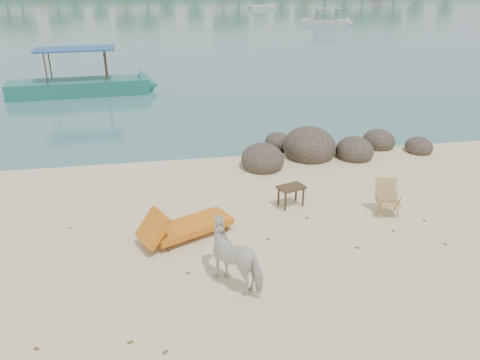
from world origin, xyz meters
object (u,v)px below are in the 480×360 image
object	(u,v)px
boat_near	(76,56)
deck_chair	(389,200)
boulders	(320,149)
cow	(238,256)
side_table	(291,197)
lounge_chair	(191,223)

from	to	relation	value
boat_near	deck_chair	bearing A→B (deg)	-60.77
boulders	cow	bearing A→B (deg)	-121.10
boulders	side_table	distance (m)	3.79
boulders	side_table	bearing A→B (deg)	-119.83
side_table	lounge_chair	bearing A→B (deg)	-176.70
boulders	boat_near	world-z (taller)	boat_near
boulders	deck_chair	distance (m)	4.19
side_table	boulders	bearing A→B (deg)	42.09
lounge_chair	boat_near	bearing A→B (deg)	81.90
cow	lounge_chair	bearing A→B (deg)	-107.71
cow	side_table	distance (m)	3.48
lounge_chair	deck_chair	distance (m)	4.85
side_table	boat_near	bearing A→B (deg)	99.21
cow	boat_near	bearing A→B (deg)	-112.15
deck_chair	boat_near	distance (m)	16.99
side_table	lounge_chair	distance (m)	2.81
deck_chair	boat_near	world-z (taller)	boat_near
boat_near	lounge_chair	bearing A→B (deg)	-76.83
deck_chair	cow	bearing A→B (deg)	-140.88
lounge_chair	side_table	bearing A→B (deg)	-3.31
boulders	side_table	size ratio (longest dim) A/B	9.76
lounge_chair	boat_near	size ratio (longest dim) A/B	0.31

